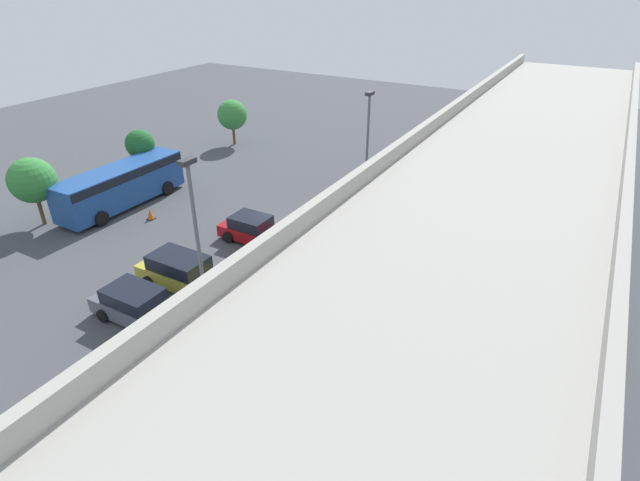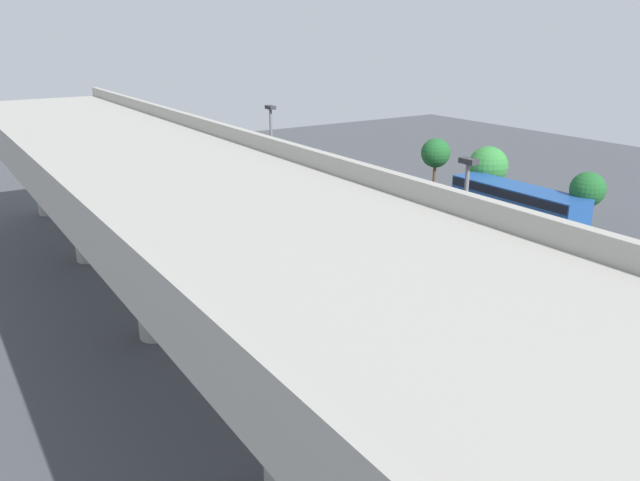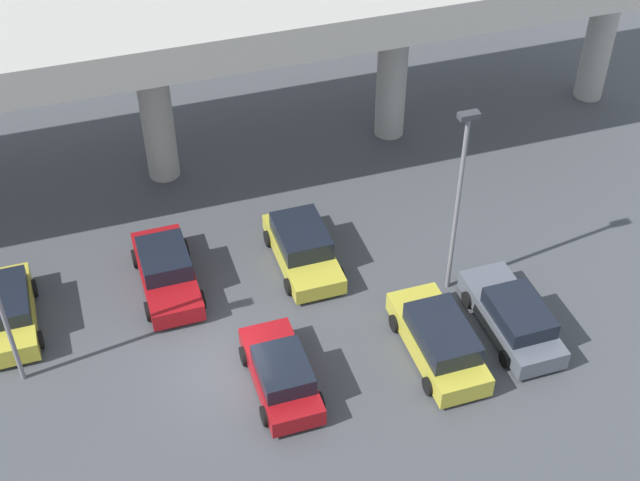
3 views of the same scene
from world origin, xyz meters
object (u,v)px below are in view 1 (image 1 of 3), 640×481
(lamp_post_mid_lot, at_px, (197,234))
(tree_front_centre, at_px, (140,144))
(parked_car_3, at_px, (321,278))
(tree_front_left, at_px, (232,115))
(shuttle_bus, at_px, (121,183))
(parked_car_5, at_px, (140,307))
(lamp_post_near_aisle, at_px, (368,139))
(tree_front_right, at_px, (32,181))
(parked_car_0, at_px, (404,198))
(parked_car_2, at_px, (255,230))
(parked_car_1, at_px, (372,235))
(traffic_cone, at_px, (150,214))
(parked_car_4, at_px, (183,272))

(lamp_post_mid_lot, height_order, tree_front_centre, lamp_post_mid_lot)
(parked_car_3, distance_m, tree_front_left, 24.42)
(shuttle_bus, height_order, lamp_post_mid_lot, lamp_post_mid_lot)
(parked_car_5, xyz_separation_m, shuttle_bus, (-8.17, -10.42, 0.87))
(parked_car_3, relative_size, lamp_post_near_aisle, 0.64)
(lamp_post_mid_lot, relative_size, tree_front_right, 1.82)
(tree_front_right, bearing_deg, lamp_post_mid_lot, 80.43)
(parked_car_0, bearing_deg, lamp_post_near_aisle, 4.94)
(parked_car_2, height_order, tree_front_left, tree_front_left)
(parked_car_1, distance_m, shuttle_bus, 16.81)
(traffic_cone, bearing_deg, parked_car_1, 105.10)
(tree_front_left, xyz_separation_m, tree_front_right, (18.39, -0.18, 0.25))
(parked_car_3, height_order, parked_car_5, parked_car_3)
(parked_car_1, bearing_deg, tree_front_left, -30.88)
(parked_car_0, height_order, lamp_post_near_aisle, lamp_post_near_aisle)
(tree_front_centre, bearing_deg, parked_car_2, 75.22)
(parked_car_0, xyz_separation_m, shuttle_bus, (8.68, -16.20, 0.85))
(parked_car_1, relative_size, traffic_cone, 6.86)
(lamp_post_mid_lot, height_order, tree_front_right, lamp_post_mid_lot)
(lamp_post_mid_lot, xyz_separation_m, tree_front_right, (-2.59, -15.33, -1.65))
(parked_car_3, distance_m, parked_car_4, 6.76)
(parked_car_2, relative_size, tree_front_left, 1.11)
(parked_car_4, distance_m, tree_front_left, 22.78)
(parked_car_0, relative_size, tree_front_left, 1.13)
(parked_car_4, relative_size, lamp_post_near_aisle, 0.67)
(parked_car_0, relative_size, tree_front_centre, 1.11)
(lamp_post_near_aisle, distance_m, lamp_post_mid_lot, 15.42)
(parked_car_4, bearing_deg, shuttle_bus, 152.82)
(parked_car_2, distance_m, tree_front_right, 13.56)
(parked_car_0, height_order, parked_car_3, parked_car_3)
(lamp_post_mid_lot, bearing_deg, lamp_post_near_aisle, 178.83)
(shuttle_bus, bearing_deg, lamp_post_near_aisle, 122.00)
(parked_car_4, relative_size, shuttle_bus, 0.55)
(parked_car_3, relative_size, shuttle_bus, 0.52)
(parked_car_1, bearing_deg, lamp_post_near_aisle, -61.36)
(parked_car_4, xyz_separation_m, traffic_cone, (-4.55, -7.09, -0.45))
(parked_car_1, bearing_deg, tree_front_right, 21.53)
(lamp_post_mid_lot, bearing_deg, tree_front_left, -144.16)
(parked_car_1, distance_m, traffic_cone, 13.94)
(parked_car_4, distance_m, traffic_cone, 8.44)
(parked_car_1, distance_m, tree_front_centre, 18.40)
(parked_car_4, relative_size, tree_front_right, 1.16)
(parked_car_3, height_order, lamp_post_near_aisle, lamp_post_near_aisle)
(lamp_post_near_aisle, distance_m, tree_front_left, 16.52)
(parked_car_3, bearing_deg, parked_car_1, -93.33)
(shuttle_bus, height_order, traffic_cone, shuttle_bus)
(parked_car_3, bearing_deg, shuttle_bus, -7.80)
(parked_car_3, xyz_separation_m, tree_front_right, (2.16, -18.33, 2.11))
(parked_car_3, xyz_separation_m, lamp_post_near_aisle, (-10.68, -2.69, 3.56))
(parked_car_5, height_order, lamp_post_near_aisle, lamp_post_near_aisle)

